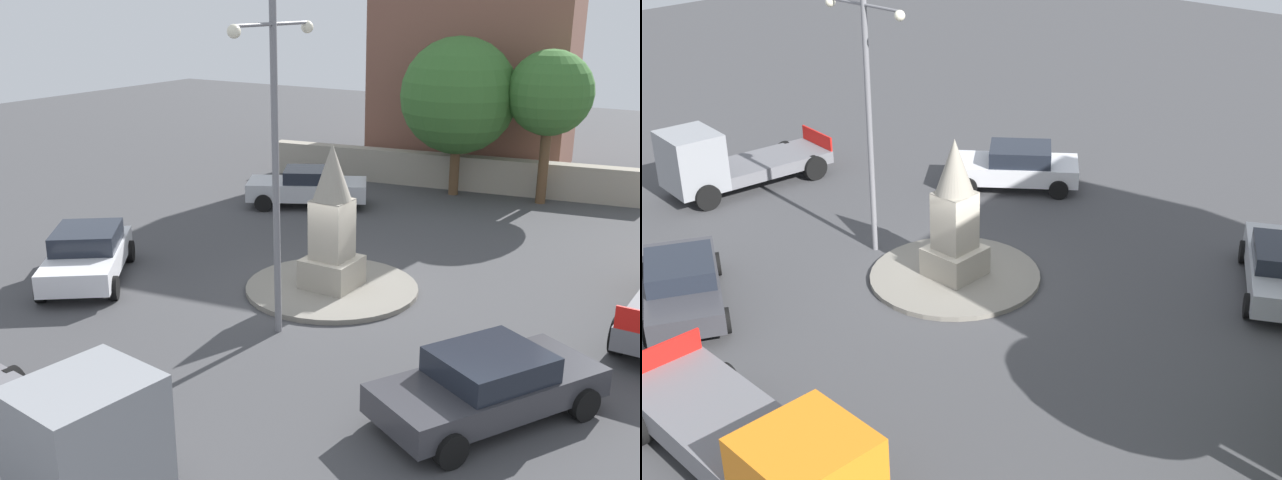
% 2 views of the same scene
% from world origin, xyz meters
% --- Properties ---
extents(ground_plane, '(80.00, 80.00, 0.00)m').
position_xyz_m(ground_plane, '(0.00, 0.00, 0.00)').
color(ground_plane, '#424244').
extents(traffic_island, '(4.65, 4.65, 0.13)m').
position_xyz_m(traffic_island, '(0.00, 0.00, 0.07)').
color(traffic_island, gray).
rests_on(traffic_island, ground).
extents(monument, '(1.37, 1.37, 3.87)m').
position_xyz_m(monument, '(0.00, 0.00, 1.87)').
color(monument, '#9E9687').
rests_on(monument, traffic_island).
extents(streetlamp, '(2.93, 0.28, 7.52)m').
position_xyz_m(streetlamp, '(-2.91, -0.27, 4.52)').
color(streetlamp, slate).
rests_on(streetlamp, ground).
extents(car_white_passing, '(4.53, 4.07, 1.46)m').
position_xyz_m(car_white_passing, '(-2.90, 6.17, 0.76)').
color(car_white_passing, silver).
rests_on(car_white_passing, ground).
extents(car_dark_grey_parked_right, '(4.79, 3.78, 1.36)m').
position_xyz_m(car_dark_grey_parked_right, '(-4.06, -5.82, 0.71)').
color(car_dark_grey_parked_right, '#38383D').
rests_on(car_dark_grey_parked_right, ground).
extents(truck_orange_far_side, '(6.32, 2.51, 1.95)m').
position_xyz_m(truck_orange_far_side, '(3.03, -8.47, 0.94)').
color(truck_orange_far_side, orange).
rests_on(truck_orange_far_side, ground).
extents(truck_grey_near_island, '(2.81, 5.75, 2.31)m').
position_xyz_m(truck_grey_near_island, '(-9.80, -0.72, 1.06)').
color(truck_grey_near_island, gray).
rests_on(truck_grey_near_island, ground).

